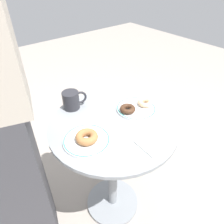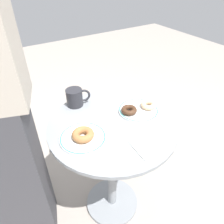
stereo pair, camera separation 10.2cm
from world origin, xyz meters
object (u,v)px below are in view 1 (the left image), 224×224
at_px(donut_chocolate, 128,109).
at_px(plate_left, 87,140).
at_px(cafe_table, 113,155).
at_px(plate_right, 136,108).
at_px(donut_glazed, 145,102).
at_px(coffee_mug, 72,100).
at_px(donut_cinnamon, 87,137).
at_px(paper_napkin, 154,142).

bearing_deg(donut_chocolate, plate_left, -172.09).
height_order(cafe_table, plate_right, plate_right).
bearing_deg(donut_glazed, plate_left, -176.30).
bearing_deg(plate_right, cafe_table, -176.40).
distance_m(donut_chocolate, coffee_mug, 0.30).
xyz_separation_m(cafe_table, plate_right, (0.17, 0.01, 0.24)).
xyz_separation_m(donut_cinnamon, coffee_mug, (0.09, 0.27, 0.02)).
distance_m(donut_chocolate, paper_napkin, 0.24).
bearing_deg(donut_chocolate, plate_right, -6.22).
bearing_deg(paper_napkin, coffee_mug, 106.70).
bearing_deg(paper_napkin, plate_right, 63.15).
height_order(plate_left, donut_chocolate, donut_chocolate).
xyz_separation_m(donut_glazed, paper_napkin, (-0.17, -0.22, -0.02)).
relative_size(cafe_table, plate_left, 3.40).
xyz_separation_m(plate_left, plate_right, (0.34, 0.03, 0.00)).
height_order(cafe_table, donut_chocolate, donut_chocolate).
distance_m(donut_glazed, paper_napkin, 0.28).
bearing_deg(coffee_mug, paper_napkin, -73.30).
distance_m(cafe_table, donut_cinnamon, 0.31).
relative_size(plate_left, donut_chocolate, 2.56).
relative_size(donut_chocolate, coffee_mug, 0.63).
height_order(donut_cinnamon, donut_glazed, donut_cinnamon).
bearing_deg(plate_left, coffee_mug, 71.71).
xyz_separation_m(donut_chocolate, coffee_mug, (-0.19, 0.22, 0.02)).
distance_m(paper_napkin, coffee_mug, 0.48).
distance_m(donut_glazed, donut_chocolate, 0.11).
relative_size(cafe_table, coffee_mug, 5.51).
relative_size(donut_cinnamon, donut_chocolate, 1.21).
height_order(donut_chocolate, paper_napkin, donut_chocolate).
distance_m(plate_right, donut_glazed, 0.06).
height_order(donut_chocolate, coffee_mug, coffee_mug).
xyz_separation_m(plate_right, coffee_mug, (-0.25, 0.23, 0.04)).
relative_size(paper_napkin, coffee_mug, 1.09).
distance_m(donut_cinnamon, donut_chocolate, 0.29).
xyz_separation_m(plate_left, coffee_mug, (0.09, 0.26, 0.04)).
distance_m(cafe_table, donut_chocolate, 0.28).
relative_size(plate_right, donut_chocolate, 2.57).
distance_m(plate_left, coffee_mug, 0.28).
bearing_deg(paper_napkin, cafe_table, 104.12).
distance_m(plate_left, paper_napkin, 0.30).
distance_m(cafe_table, coffee_mug, 0.38).
distance_m(plate_right, paper_napkin, 0.25).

